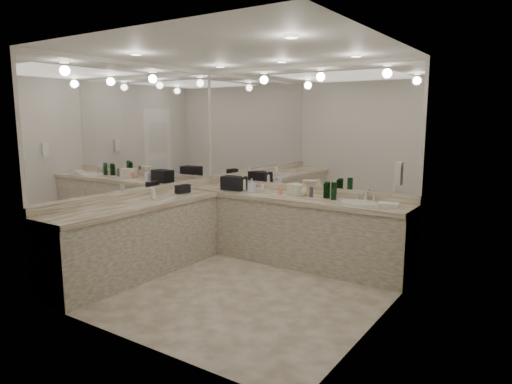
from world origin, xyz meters
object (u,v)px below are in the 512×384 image
Objects in this scene: black_toiletry_bag at (234,183)px; soap_bottle_b at (252,185)px; wall_phone at (399,173)px; cream_cosmetic_case at (297,190)px; soap_bottle_c at (303,189)px; soap_bottle_a at (243,183)px; sink at (359,203)px; hand_towel at (388,205)px.

black_toiletry_bag and soap_bottle_b have the same top height.
wall_phone is 1.28× the size of soap_bottle_b.
soap_bottle_b is at bearing -144.18° from cream_cosmetic_case.
soap_bottle_b is 1.08× the size of soap_bottle_c.
black_toiletry_bag is 0.15m from soap_bottle_a.
cream_cosmetic_case is 0.64m from soap_bottle_b.
soap_bottle_a is (0.15, 0.02, 0.01)m from black_toiletry_bag.
wall_phone reaches higher than black_toiletry_bag.
sink is 0.91m from wall_phone.
soap_bottle_a is 1.15× the size of soap_bottle_b.
hand_towel is at bearing -2.35° from sink.
wall_phone is 0.69m from hand_towel.
soap_bottle_b is (0.17, -0.03, -0.01)m from soap_bottle_a.
soap_bottle_c is (0.10, -0.01, 0.02)m from cream_cosmetic_case.
soap_bottle_b is 0.74m from soap_bottle_c.
cream_cosmetic_case is (-0.90, 0.07, 0.08)m from sink.
soap_bottle_a is at bearing 168.40° from wall_phone.
wall_phone is at bearing -63.25° from hand_towel.
wall_phone is 1.56m from soap_bottle_c.
cream_cosmetic_case is 0.80m from soap_bottle_a.
black_toiletry_bag is 0.31m from soap_bottle_b.
wall_phone is at bearing -39.57° from sink.
soap_bottle_b is (-1.88, -0.05, 0.07)m from hand_towel.
sink is 2.34× the size of soap_bottle_b.
cream_cosmetic_case is 1.06× the size of hand_towel.
sink is 1.92× the size of hand_towel.
wall_phone reaches higher than sink.
soap_bottle_a is (-2.30, 0.47, -0.34)m from wall_phone.
black_toiletry_bag is 1.04m from soap_bottle_c.
cream_cosmetic_case is at bearing 7.59° from black_toiletry_bag.
sink is 1.70m from soap_bottle_a.
soap_bottle_c is (-1.40, 0.57, -0.36)m from wall_phone.
cream_cosmetic_case is 1.26m from hand_towel.
soap_bottle_b reaches higher than hand_towel.
black_toiletry_bag is at bearing 169.61° from wall_phone.
black_toiletry_bag is at bearing -170.63° from soap_bottle_a.
sink is 0.90m from cream_cosmetic_case.
black_toiletry_bag is 1.89× the size of soap_bottle_c.
wall_phone reaches higher than soap_bottle_c.
soap_bottle_a is at bearing -173.99° from soap_bottle_c.
black_toiletry_bag reaches higher than hand_towel.
soap_bottle_a reaches higher than sink.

